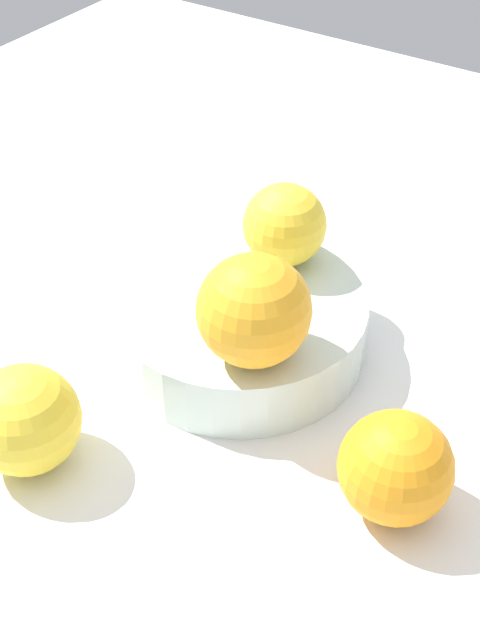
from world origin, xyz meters
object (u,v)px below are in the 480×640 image
(orange_loose_1, at_px, (396,468))
(orange_in_bowl_1, at_px, (254,310))
(fruit_bowl, at_px, (240,326))
(orange_loose_0, at_px, (25,420))
(orange_in_bowl_0, at_px, (284,225))

(orange_loose_1, bearing_deg, orange_in_bowl_1, 77.10)
(fruit_bowl, xyz_separation_m, orange_loose_0, (-0.16, 0.05, 0.01))
(orange_in_bowl_0, bearing_deg, orange_loose_0, 166.55)
(orange_in_bowl_1, relative_size, orange_loose_1, 1.07)
(orange_in_bowl_1, height_order, orange_loose_1, orange_in_bowl_1)
(orange_in_bowl_0, bearing_deg, orange_in_bowl_1, -159.06)
(orange_in_bowl_0, xyz_separation_m, orange_loose_0, (-0.22, 0.05, -0.04))
(fruit_bowl, relative_size, orange_in_bowl_0, 2.95)
(orange_loose_0, relative_size, orange_loose_1, 1.02)
(orange_in_bowl_0, bearing_deg, orange_loose_1, -129.46)
(fruit_bowl, height_order, orange_in_bowl_1, orange_in_bowl_1)
(orange_loose_0, distance_m, orange_loose_1, 0.23)
(orange_in_bowl_0, height_order, orange_loose_1, orange_in_bowl_0)
(orange_in_bowl_1, relative_size, orange_loose_0, 1.04)
(orange_in_bowl_1, distance_m, orange_loose_1, 0.13)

